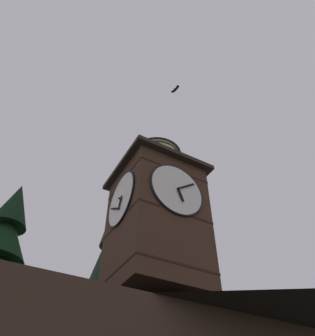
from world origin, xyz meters
The scene contains 3 objects.
clock_tower centered at (-0.98, -0.85, 11.62)m, with size 4.76×4.76×10.03m.
flying_bird_high centered at (-2.96, -4.62, 21.92)m, with size 0.76×0.47×0.15m.
flying_bird_low centered at (-1.33, 1.13, 20.78)m, with size 0.29×0.73×0.16m.
Camera 1 is at (5.91, 11.40, 2.05)m, focal length 34.25 mm.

